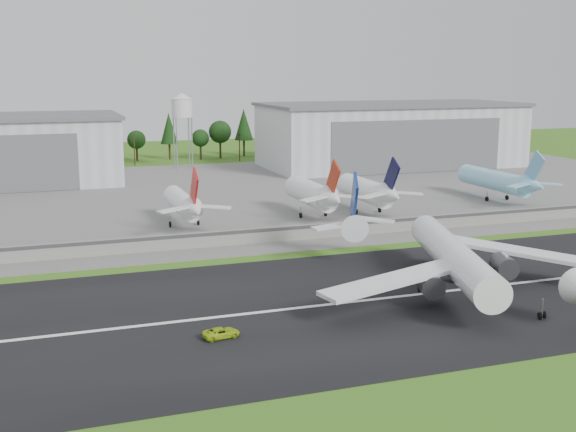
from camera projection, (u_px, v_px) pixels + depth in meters
name	position (u px, v px, depth m)	size (l,w,h in m)	color
ground	(442.00, 314.00, 114.16)	(600.00, 600.00, 0.00)	#3B6818
runway	(411.00, 295.00, 123.41)	(320.00, 60.00, 0.10)	black
runway_centerline	(411.00, 295.00, 123.39)	(220.00, 1.00, 0.02)	white
apron	(240.00, 194.00, 225.24)	(320.00, 150.00, 0.10)	slate
blast_fence	(316.00, 231.00, 164.70)	(240.00, 0.61, 3.50)	gray
hangar_east	(390.00, 135.00, 288.46)	(102.00, 47.00, 25.20)	silver
water_tower	(182.00, 105.00, 278.93)	(8.40, 8.40, 29.40)	#99999E
utility_poles	(189.00, 163.00, 299.30)	(230.00, 3.00, 12.00)	black
treeline	(182.00, 159.00, 313.19)	(320.00, 16.00, 22.00)	black
main_airliner	(455.00, 265.00, 124.69)	(54.72, 58.03, 18.17)	white
ground_vehicle	(221.00, 333.00, 103.66)	(2.50, 5.43, 1.51)	#A2C717
parked_jet_red_a	(185.00, 204.00, 175.51)	(7.36, 31.29, 16.42)	white
parked_jet_red_b	(315.00, 194.00, 186.47)	(7.36, 31.29, 16.93)	white
parked_jet_navy	(371.00, 191.00, 191.56)	(7.36, 31.29, 16.88)	white
parked_jet_skyblue	(501.00, 181.00, 210.48)	(7.36, 37.29, 16.73)	#8ED7F6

